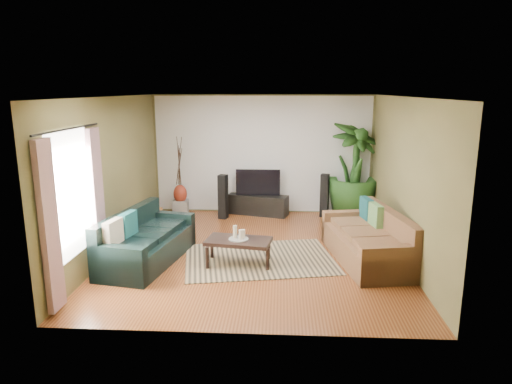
# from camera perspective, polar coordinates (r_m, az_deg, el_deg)

# --- Properties ---
(floor) EXTENTS (5.50, 5.50, 0.00)m
(floor) POSITION_cam_1_polar(r_m,az_deg,el_deg) (8.14, -0.08, -7.54)
(floor) COLOR brown
(floor) RESTS_ON ground
(ceiling) EXTENTS (5.50, 5.50, 0.00)m
(ceiling) POSITION_cam_1_polar(r_m,az_deg,el_deg) (7.64, -0.09, 11.82)
(ceiling) COLOR white
(ceiling) RESTS_ON ground
(wall_back) EXTENTS (5.00, 0.00, 5.00)m
(wall_back) POSITION_cam_1_polar(r_m,az_deg,el_deg) (10.49, 0.80, 4.69)
(wall_back) COLOR brown
(wall_back) RESTS_ON ground
(wall_front) EXTENTS (5.00, 0.00, 5.00)m
(wall_front) POSITION_cam_1_polar(r_m,az_deg,el_deg) (5.11, -1.90, -4.05)
(wall_front) COLOR brown
(wall_front) RESTS_ON ground
(wall_left) EXTENTS (0.00, 5.50, 5.50)m
(wall_left) POSITION_cam_1_polar(r_m,az_deg,el_deg) (8.31, -17.58, 1.93)
(wall_left) COLOR brown
(wall_left) RESTS_ON ground
(wall_right) EXTENTS (0.00, 5.50, 5.50)m
(wall_right) POSITION_cam_1_polar(r_m,az_deg,el_deg) (8.03, 18.03, 1.54)
(wall_right) COLOR brown
(wall_right) RESTS_ON ground
(backwall_panel) EXTENTS (4.90, 0.00, 4.90)m
(backwall_panel) POSITION_cam_1_polar(r_m,az_deg,el_deg) (10.48, 0.80, 4.68)
(backwall_panel) COLOR white
(backwall_panel) RESTS_ON ground
(window_pane) EXTENTS (0.00, 1.80, 1.80)m
(window_pane) POSITION_cam_1_polar(r_m,az_deg,el_deg) (6.85, -22.13, -0.22)
(window_pane) COLOR white
(window_pane) RESTS_ON ground
(curtain_near) EXTENTS (0.08, 0.35, 2.20)m
(curtain_near) POSITION_cam_1_polar(r_m,az_deg,el_deg) (6.24, -24.42, -4.01)
(curtain_near) COLOR gray
(curtain_near) RESTS_ON ground
(curtain_far) EXTENTS (0.08, 0.35, 2.20)m
(curtain_far) POSITION_cam_1_polar(r_m,az_deg,el_deg) (7.55, -19.23, -0.79)
(curtain_far) COLOR gray
(curtain_far) RESTS_ON ground
(curtain_rod) EXTENTS (0.03, 1.90, 0.03)m
(curtain_rod) POSITION_cam_1_polar(r_m,az_deg,el_deg) (6.70, -22.39, 7.30)
(curtain_rod) COLOR black
(curtain_rod) RESTS_ON ground
(sofa_left) EXTENTS (1.24, 2.19, 0.85)m
(sofa_left) POSITION_cam_1_polar(r_m,az_deg,el_deg) (7.80, -13.42, -5.53)
(sofa_left) COLOR black
(sofa_left) RESTS_ON floor
(sofa_right) EXTENTS (1.33, 2.27, 0.85)m
(sofa_right) POSITION_cam_1_polar(r_m,az_deg,el_deg) (7.86, 13.70, -5.39)
(sofa_right) COLOR brown
(sofa_right) RESTS_ON floor
(area_rug) EXTENTS (2.77, 2.20, 0.01)m
(area_rug) POSITION_cam_1_polar(r_m,az_deg,el_deg) (7.83, 0.43, -8.35)
(area_rug) COLOR tan
(area_rug) RESTS_ON floor
(coffee_table) EXTENTS (1.12, 0.73, 0.43)m
(coffee_table) POSITION_cam_1_polar(r_m,az_deg,el_deg) (7.56, -2.18, -7.47)
(coffee_table) COLOR black
(coffee_table) RESTS_ON floor
(candle_tray) EXTENTS (0.32, 0.32, 0.01)m
(candle_tray) POSITION_cam_1_polar(r_m,az_deg,el_deg) (7.48, -2.19, -5.88)
(candle_tray) COLOR gray
(candle_tray) RESTS_ON coffee_table
(candle_tall) EXTENTS (0.07, 0.07, 0.21)m
(candle_tall) POSITION_cam_1_polar(r_m,az_deg,el_deg) (7.48, -2.64, -4.99)
(candle_tall) COLOR beige
(candle_tall) RESTS_ON candle_tray
(candle_mid) EXTENTS (0.07, 0.07, 0.16)m
(candle_mid) POSITION_cam_1_polar(r_m,az_deg,el_deg) (7.41, -1.92, -5.35)
(candle_mid) COLOR beige
(candle_mid) RESTS_ON candle_tray
(candle_short) EXTENTS (0.07, 0.07, 0.13)m
(candle_short) POSITION_cam_1_polar(r_m,az_deg,el_deg) (7.51, -1.62, -5.22)
(candle_short) COLOR beige
(candle_short) RESTS_ON candle_tray
(tv_stand) EXTENTS (1.43, 0.77, 0.46)m
(tv_stand) POSITION_cam_1_polar(r_m,az_deg,el_deg) (10.47, 0.24, -1.59)
(tv_stand) COLOR black
(tv_stand) RESTS_ON floor
(television) EXTENTS (1.00, 0.05, 0.59)m
(television) POSITION_cam_1_polar(r_m,az_deg,el_deg) (10.35, 0.25, 1.22)
(television) COLOR black
(television) RESTS_ON tv_stand
(speaker_left) EXTENTS (0.22, 0.24, 0.98)m
(speaker_left) POSITION_cam_1_polar(r_m,az_deg,el_deg) (10.11, -4.14, -0.60)
(speaker_left) COLOR black
(speaker_left) RESTS_ON floor
(speaker_right) EXTENTS (0.22, 0.24, 0.97)m
(speaker_right) POSITION_cam_1_polar(r_m,az_deg,el_deg) (10.35, 8.56, -0.43)
(speaker_right) COLOR black
(speaker_right) RESTS_ON floor
(potted_plant) EXTENTS (1.68, 1.68, 2.14)m
(potted_plant) POSITION_cam_1_polar(r_m,az_deg,el_deg) (10.40, 12.15, 2.78)
(potted_plant) COLOR #1F4617
(potted_plant) RESTS_ON floor
(plant_pot) EXTENTS (0.40, 0.40, 0.31)m
(plant_pot) POSITION_cam_1_polar(r_m,az_deg,el_deg) (10.59, 11.91, -2.11)
(plant_pot) COLOR black
(plant_pot) RESTS_ON floor
(pedestal) EXTENTS (0.36, 0.36, 0.33)m
(pedestal) POSITION_cam_1_polar(r_m,az_deg,el_deg) (10.61, -9.39, -1.91)
(pedestal) COLOR gray
(pedestal) RESTS_ON floor
(vase) EXTENTS (0.30, 0.30, 0.43)m
(vase) POSITION_cam_1_polar(r_m,az_deg,el_deg) (10.54, -9.45, -0.23)
(vase) COLOR maroon
(vase) RESTS_ON pedestal
(side_table) EXTENTS (0.59, 0.59, 0.49)m
(side_table) POSITION_cam_1_polar(r_m,az_deg,el_deg) (9.44, -13.49, -3.47)
(side_table) COLOR olive
(side_table) RESTS_ON floor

